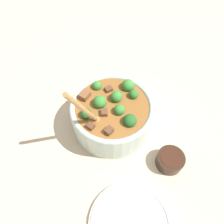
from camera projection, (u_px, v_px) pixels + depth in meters
name	position (u px, v px, depth m)	size (l,w,h in m)	color
ground_plane	(112.00, 124.00, 0.72)	(4.00, 4.00, 0.00)	#C6B293
stew_bowl	(112.00, 113.00, 0.67)	(0.25, 0.25, 0.28)	#B2C6BC
condiment_bowl	(170.00, 160.00, 0.63)	(0.08, 0.08, 0.04)	black
empty_plate	(131.00, 224.00, 0.55)	(0.21, 0.21, 0.02)	white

